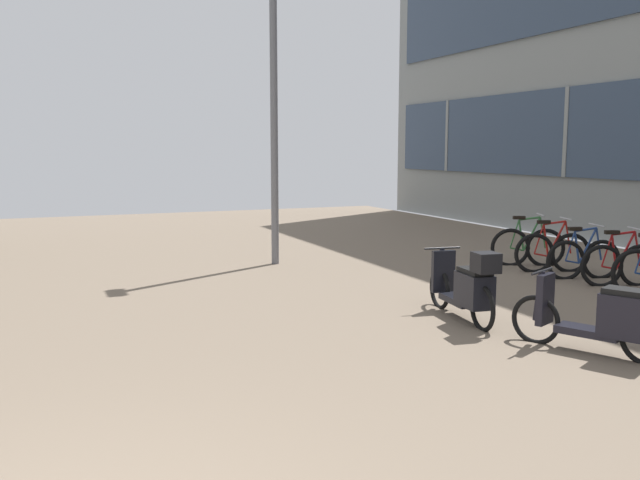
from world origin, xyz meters
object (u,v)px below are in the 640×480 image
(scooter_near, at_px, (603,318))
(scooter_mid, at_px, (467,287))
(bicycle_rack_04, at_px, (583,259))
(bicycle_rack_03, at_px, (621,265))
(bicycle_rack_05, at_px, (552,252))
(lamp_post, at_px, (274,96))
(bicycle_rack_06, at_px, (528,247))

(scooter_near, distance_m, scooter_mid, 1.82)
(bicycle_rack_04, xyz_separation_m, scooter_near, (-3.01, -3.39, 0.07))
(bicycle_rack_03, bearing_deg, bicycle_rack_05, 95.04)
(bicycle_rack_03, height_order, scooter_near, bicycle_rack_03)
(bicycle_rack_04, height_order, scooter_mid, scooter_mid)
(scooter_mid, bearing_deg, bicycle_rack_05, 34.07)
(bicycle_rack_04, xyz_separation_m, lamp_post, (-4.27, 3.44, 2.81))
(bicycle_rack_03, xyz_separation_m, lamp_post, (-4.37, 4.14, 2.80))
(bicycle_rack_04, distance_m, scooter_near, 4.54)
(lamp_post, bearing_deg, bicycle_rack_03, -43.48)
(bicycle_rack_03, relative_size, bicycle_rack_04, 0.97)
(bicycle_rack_04, bearing_deg, bicycle_rack_05, 92.50)
(scooter_mid, xyz_separation_m, lamp_post, (-0.78, 5.07, 2.70))
(lamp_post, bearing_deg, bicycle_rack_05, -32.80)
(bicycle_rack_04, relative_size, bicycle_rack_06, 1.02)
(bicycle_rack_03, relative_size, scooter_near, 0.78)
(bicycle_rack_04, height_order, lamp_post, lamp_post)
(bicycle_rack_06, bearing_deg, scooter_near, -122.19)
(bicycle_rack_06, bearing_deg, bicycle_rack_05, -93.25)
(scooter_near, bearing_deg, bicycle_rack_03, 40.88)
(bicycle_rack_03, height_order, bicycle_rack_06, bicycle_rack_06)
(bicycle_rack_03, distance_m, lamp_post, 6.64)
(bicycle_rack_03, distance_m, scooter_mid, 3.71)
(bicycle_rack_03, distance_m, bicycle_rack_05, 1.41)
(bicycle_rack_04, bearing_deg, bicycle_rack_06, 89.63)
(bicycle_rack_03, distance_m, bicycle_rack_04, 0.71)
(bicycle_rack_03, bearing_deg, lamp_post, 136.52)
(bicycle_rack_04, bearing_deg, scooter_near, -131.61)
(scooter_mid, bearing_deg, bicycle_rack_03, 14.58)
(bicycle_rack_05, xyz_separation_m, scooter_mid, (-3.46, -2.34, 0.10))
(bicycle_rack_04, xyz_separation_m, bicycle_rack_06, (0.01, 1.41, 0.02))
(bicycle_rack_04, height_order, scooter_near, bicycle_rack_04)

